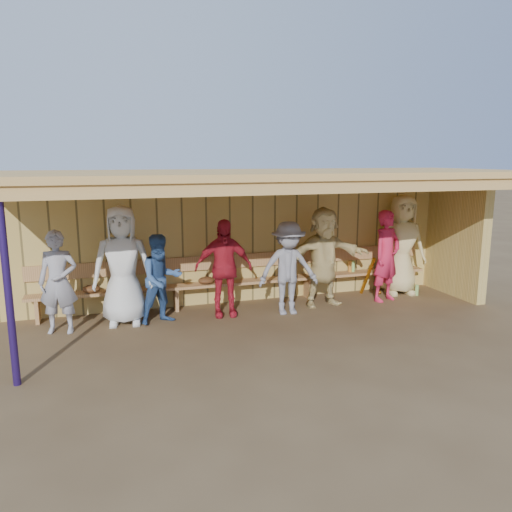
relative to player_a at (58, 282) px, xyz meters
The scene contains 12 objects.
ground 3.32m from the player_a, ahead, with size 90.00×90.00×0.00m, color brown.
player_a is the anchor object (origin of this frame).
player_b 1.01m from the player_a, ahead, with size 0.96×0.63×1.97m, color silver.
player_c 1.58m from the player_a, ahead, with size 0.72×0.56×1.49m, color #33558C.
player_d 2.65m from the player_a, ahead, with size 0.99×0.41×1.69m, color red.
player_e 3.76m from the player_a, ahead, with size 1.06×0.61×1.63m, color gray.
player_f 4.57m from the player_a, ahead, with size 1.70×0.54×1.84m, color #E4C880.
player_g 5.84m from the player_a, ahead, with size 0.64×0.42×1.74m, color #D32146.
player_h 6.40m from the player_a, ahead, with size 0.98×0.63×2.00m, color #DDC47C.
dugout_structure 3.70m from the player_a, ahead, with size 8.80×3.20×2.50m.
bench 3.28m from the player_a, 12.12° to the left, with size 7.60×0.34×0.93m.
dugout_equipment 2.27m from the player_a, 14.37° to the left, with size 6.35×0.62×0.80m.
Camera 1 is at (-2.55, -7.65, 2.70)m, focal length 35.00 mm.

